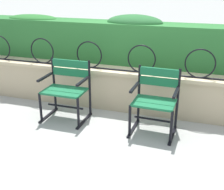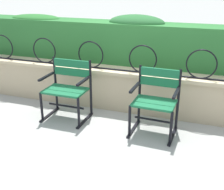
% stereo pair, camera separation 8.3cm
% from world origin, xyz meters
% --- Properties ---
extents(ground_plane, '(60.00, 60.00, 0.00)m').
position_xyz_m(ground_plane, '(0.00, 0.00, 0.00)').
color(ground_plane, '#9E9E99').
extents(stone_wall, '(7.69, 0.41, 0.64)m').
position_xyz_m(stone_wall, '(0.00, 0.96, 0.32)').
color(stone_wall, tan).
rests_on(stone_wall, ground).
extents(iron_arch_fence, '(7.15, 0.02, 0.42)m').
position_xyz_m(iron_arch_fence, '(-0.18, 0.89, 0.82)').
color(iron_arch_fence, black).
rests_on(iron_arch_fence, stone_wall).
extents(hedge_row, '(7.54, 0.51, 0.78)m').
position_xyz_m(hedge_row, '(0.03, 1.40, 0.99)').
color(hedge_row, '#2D7033').
rests_on(hedge_row, stone_wall).
extents(park_chair_left, '(0.63, 0.52, 0.85)m').
position_xyz_m(park_chair_left, '(-0.78, 0.39, 0.46)').
color(park_chair_left, '#19663D').
rests_on(park_chair_left, ground).
extents(park_chair_right, '(0.59, 0.54, 0.85)m').
position_xyz_m(park_chair_right, '(0.52, 0.37, 0.46)').
color(park_chair_right, '#19663D').
rests_on(park_chair_right, ground).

